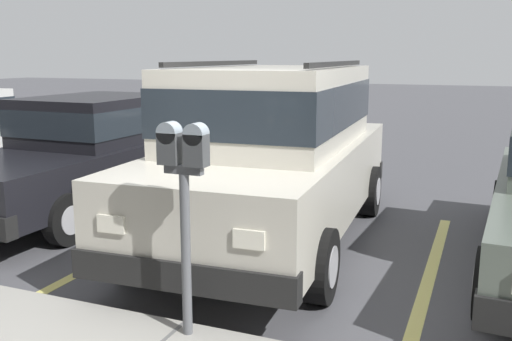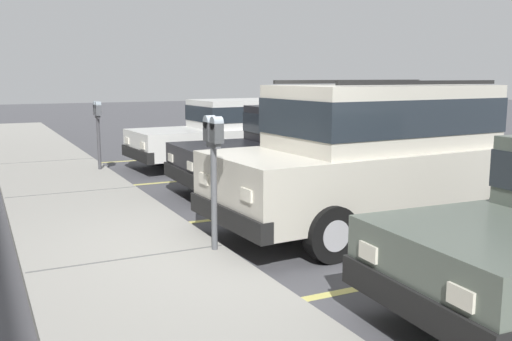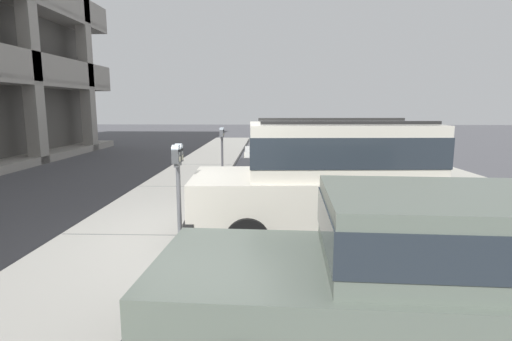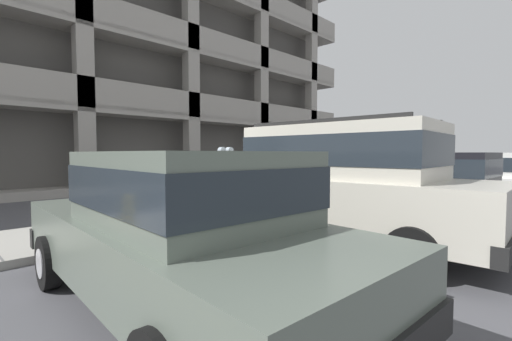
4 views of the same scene
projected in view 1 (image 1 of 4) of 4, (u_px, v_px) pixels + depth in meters
The scene contains 5 objects.
ground_plane at pixel (198, 331), 4.52m from camera, with size 80.00×80.00×0.10m.
parking_stall_lines at pixel (130, 246), 6.37m from camera, with size 12.89×4.80×0.01m.
silver_suv at pixel (274, 147), 6.39m from camera, with size 2.19×4.87×2.03m.
dark_hatchback at pixel (90, 149), 7.91m from camera, with size 1.89×4.50×1.54m.
parking_meter_near at pixel (184, 179), 3.91m from camera, with size 0.35×0.12×1.54m.
Camera 1 is at (-2.01, 3.70, 2.09)m, focal length 40.00 mm.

